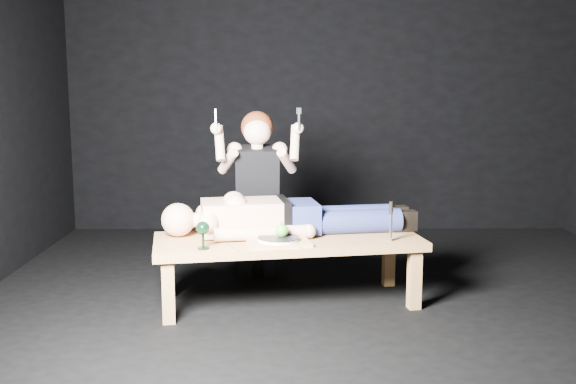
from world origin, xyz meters
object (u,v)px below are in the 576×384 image
object	(u,v)px
kneeling_woman	(257,193)
serving_tray	(278,242)
carving_knife	(391,221)
goblet	(203,235)
lying_man	(293,212)
table	(288,270)

from	to	relation	value
kneeling_woman	serving_tray	bearing A→B (deg)	-80.84
carving_knife	goblet	bearing A→B (deg)	-179.57
carving_knife	serving_tray	bearing A→B (deg)	177.25
kneeling_woman	goblet	size ratio (longest dim) A/B	7.48
lying_man	carving_knife	bearing A→B (deg)	-31.45
carving_knife	lying_man	bearing A→B (deg)	148.55
serving_tray	carving_knife	size ratio (longest dim) A/B	1.50
lying_man	serving_tray	world-z (taller)	lying_man
lying_man	table	bearing A→B (deg)	-111.53
lying_man	carving_knife	size ratio (longest dim) A/B	7.37
lying_man	serving_tray	distance (m)	0.38
table	kneeling_woman	bearing A→B (deg)	101.68
table	kneeling_woman	distance (m)	0.76
serving_tray	goblet	world-z (taller)	goblet
carving_knife	table	bearing A→B (deg)	161.97
table	goblet	world-z (taller)	goblet
kneeling_woman	carving_knife	size ratio (longest dim) A/B	5.02
table	serving_tray	bearing A→B (deg)	-118.08
serving_tray	lying_man	bearing A→B (deg)	74.31
goblet	carving_knife	bearing A→B (deg)	9.90
kneeling_woman	goblet	bearing A→B (deg)	-111.64
table	serving_tray	size ratio (longest dim) A/B	4.52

